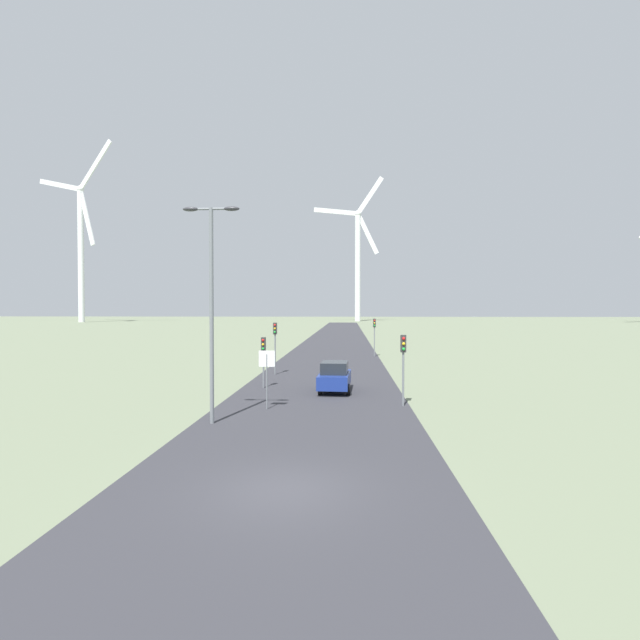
% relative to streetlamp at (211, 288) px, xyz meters
% --- Properties ---
extents(ground_plane, '(600.00, 600.00, 0.00)m').
position_rel_streetlamp_xyz_m(ground_plane, '(4.18, -7.77, -5.94)').
color(ground_plane, '#667056').
extents(road_surface, '(10.00, 240.00, 0.01)m').
position_rel_streetlamp_xyz_m(road_surface, '(4.18, 40.23, -5.94)').
color(road_surface, '#2D2D33').
rests_on(road_surface, ground).
extents(streetlamp, '(2.51, 0.32, 9.50)m').
position_rel_streetlamp_xyz_m(streetlamp, '(0.00, 0.00, 0.00)').
color(streetlamp, slate).
rests_on(streetlamp, ground).
extents(stop_sign_near, '(0.81, 0.07, 2.95)m').
position_rel_streetlamp_xyz_m(stop_sign_near, '(1.91, 3.19, -3.88)').
color(stop_sign_near, slate).
rests_on(stop_sign_near, ground).
extents(traffic_light_post_near_left, '(0.28, 0.34, 3.23)m').
position_rel_streetlamp_xyz_m(traffic_light_post_near_left, '(0.59, 9.90, -3.57)').
color(traffic_light_post_near_left, slate).
rests_on(traffic_light_post_near_left, ground).
extents(traffic_light_post_near_right, '(0.28, 0.33, 3.69)m').
position_rel_streetlamp_xyz_m(traffic_light_post_near_right, '(8.83, 4.37, -3.23)').
color(traffic_light_post_near_right, slate).
rests_on(traffic_light_post_near_right, ground).
extents(traffic_light_post_mid_left, '(0.28, 0.34, 3.98)m').
position_rel_streetlamp_xyz_m(traffic_light_post_mid_left, '(0.40, 16.33, -3.02)').
color(traffic_light_post_mid_left, slate).
rests_on(traffic_light_post_mid_left, ground).
extents(traffic_light_post_mid_right, '(0.28, 0.33, 4.00)m').
position_rel_streetlamp_xyz_m(traffic_light_post_mid_right, '(8.75, 30.99, -3.01)').
color(traffic_light_post_mid_right, slate).
rests_on(traffic_light_post_mid_right, ground).
extents(car_approaching, '(2.02, 4.19, 1.83)m').
position_rel_streetlamp_xyz_m(car_approaching, '(5.16, 8.72, -5.03)').
color(car_approaching, navy).
rests_on(car_approaching, ground).
extents(wind_turbine_far_left, '(35.14, 13.52, 66.08)m').
position_rel_streetlamp_xyz_m(wind_turbine_far_left, '(-93.63, 159.70, 24.74)').
color(wind_turbine_far_left, silver).
rests_on(wind_turbine_far_left, ground).
extents(wind_turbine_left, '(27.98, 5.63, 58.48)m').
position_rel_streetlamp_xyz_m(wind_turbine_left, '(9.90, 179.92, 20.71)').
color(wind_turbine_left, silver).
rests_on(wind_turbine_left, ground).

